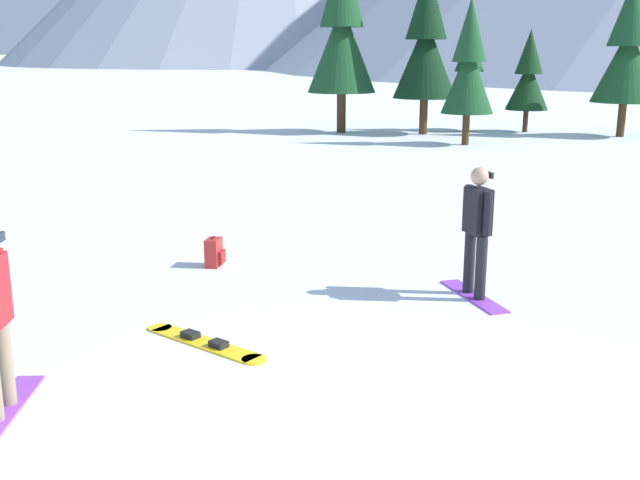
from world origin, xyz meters
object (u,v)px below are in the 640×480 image
at_px(pine_tree_tall, 469,74).
at_px(pine_tree_slender, 469,66).
at_px(pine_tree_twin, 528,76).
at_px(snowboarder_midground, 477,229).
at_px(pine_tree_young, 426,43).
at_px(backpack_red, 214,253).
at_px(loose_snowboard_far_spare, 204,342).
at_px(pine_tree_short, 628,50).
at_px(pine_tree_broad, 342,32).

bearing_deg(pine_tree_tall, pine_tree_slender, -76.18).
relative_size(pine_tree_twin, pine_tree_tall, 0.97).
height_order(snowboarder_midground, pine_tree_young, pine_tree_young).
bearing_deg(pine_tree_slender, pine_tree_young, 131.67).
distance_m(snowboarder_midground, pine_tree_tall, 22.05).
distance_m(pine_tree_twin, pine_tree_young, 4.54).
xyz_separation_m(snowboarder_midground, backpack_red, (-4.02, -0.22, -0.74)).
distance_m(pine_tree_slender, pine_tree_twin, 5.39).
xyz_separation_m(loose_snowboard_far_spare, pine_tree_slender, (-2.00, 19.53, 2.71)).
relative_size(pine_tree_short, pine_tree_broad, 0.82).
bearing_deg(backpack_red, pine_tree_twin, 88.01).
xyz_separation_m(pine_tree_short, pine_tree_broad, (-10.40, -3.18, 0.70)).
bearing_deg(pine_tree_twin, backpack_red, -91.99).
distance_m(snowboarder_midground, pine_tree_slender, 17.22).
bearing_deg(pine_tree_broad, snowboarder_midground, -61.55).
xyz_separation_m(loose_snowboard_far_spare, pine_tree_twin, (-0.87, 24.77, 2.20)).
bearing_deg(snowboarder_midground, loose_snowboard_far_spare, -128.66).
distance_m(loose_snowboard_far_spare, pine_tree_slender, 19.82).
relative_size(pine_tree_broad, pine_tree_twin, 1.78).
bearing_deg(pine_tree_twin, loose_snowboard_far_spare, -87.98).
relative_size(backpack_red, pine_tree_twin, 0.12).
bearing_deg(loose_snowboard_far_spare, backpack_red, 120.75).
distance_m(pine_tree_broad, pine_tree_slender, 6.05).
relative_size(loose_snowboard_far_spare, pine_tree_broad, 0.25).
xyz_separation_m(loose_snowboard_far_spare, pine_tree_broad, (-7.62, 21.43, 3.94)).
height_order(pine_tree_slender, pine_tree_tall, pine_tree_slender).
relative_size(pine_tree_short, pine_tree_tall, 1.41).
height_order(pine_tree_broad, pine_tree_slender, pine_tree_broad).
distance_m(pine_tree_young, pine_tree_tall, 2.67).
height_order(snowboarder_midground, pine_tree_slender, pine_tree_slender).
height_order(pine_tree_broad, pine_tree_young, pine_tree_broad).
xyz_separation_m(pine_tree_short, pine_tree_tall, (-5.95, -0.33, -0.95)).
distance_m(snowboarder_midground, pine_tree_short, 21.76).
distance_m(pine_tree_slender, pine_tree_young, 3.70).
distance_m(backpack_red, pine_tree_tall, 21.68).
height_order(backpack_red, pine_tree_broad, pine_tree_broad).
bearing_deg(pine_tree_tall, loose_snowboard_far_spare, -82.56).
distance_m(backpack_red, pine_tree_young, 19.96).
xyz_separation_m(pine_tree_broad, pine_tree_slender, (5.61, -1.89, -1.22)).
distance_m(snowboarder_midground, loose_snowboard_far_spare, 3.92).
height_order(pine_tree_short, pine_tree_twin, pine_tree_short).
xyz_separation_m(pine_tree_twin, pine_tree_young, (-3.54, -2.53, 1.28)).
xyz_separation_m(pine_tree_slender, pine_tree_young, (-2.41, 2.71, 0.77)).
xyz_separation_m(snowboarder_midground, pine_tree_twin, (-3.25, 21.80, 1.27)).
relative_size(backpack_red, pine_tree_tall, 0.11).
relative_size(snowboarder_midground, pine_tree_slender, 0.36).
relative_size(loose_snowboard_far_spare, pine_tree_short, 0.31).
distance_m(loose_snowboard_far_spare, pine_tree_twin, 24.89).
relative_size(snowboarder_midground, pine_tree_young, 0.28).
bearing_deg(loose_snowboard_far_spare, pine_tree_broad, 109.57).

